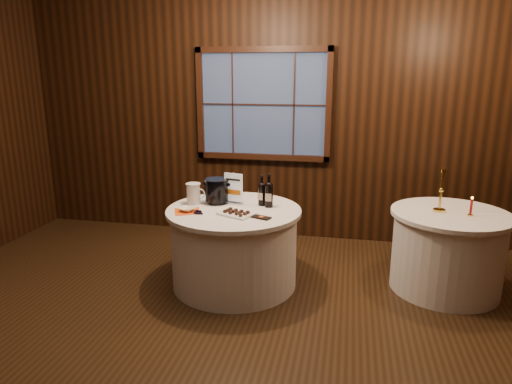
% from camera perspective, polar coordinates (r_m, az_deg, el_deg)
% --- Properties ---
extents(ground, '(6.00, 6.00, 0.00)m').
position_cam_1_polar(ground, '(3.77, -6.60, -17.80)').
color(ground, black).
rests_on(ground, ground).
extents(back_wall, '(6.00, 0.10, 3.00)m').
position_cam_1_polar(back_wall, '(5.61, 0.92, 9.82)').
color(back_wall, black).
rests_on(back_wall, ground).
extents(main_table, '(1.28, 1.28, 0.77)m').
position_cam_1_polar(main_table, '(4.45, -2.74, -6.83)').
color(main_table, silver).
rests_on(main_table, ground).
extents(side_table, '(1.08, 1.08, 0.77)m').
position_cam_1_polar(side_table, '(4.71, 22.76, -6.80)').
color(side_table, silver).
rests_on(side_table, ground).
extents(sign_stand, '(0.19, 0.13, 0.32)m').
position_cam_1_polar(sign_stand, '(4.46, -2.77, -0.14)').
color(sign_stand, '#B5B6BD').
rests_on(sign_stand, main_table).
extents(port_bottle_left, '(0.07, 0.08, 0.30)m').
position_cam_1_polar(port_bottle_left, '(4.40, 0.74, -0.04)').
color(port_bottle_left, black).
rests_on(port_bottle_left, main_table).
extents(port_bottle_right, '(0.08, 0.08, 0.33)m').
position_cam_1_polar(port_bottle_right, '(4.35, 1.63, -0.09)').
color(port_bottle_right, black).
rests_on(port_bottle_right, main_table).
extents(ice_bucket, '(0.24, 0.24, 0.25)m').
position_cam_1_polar(ice_bucket, '(4.49, -4.93, 0.19)').
color(ice_bucket, black).
rests_on(ice_bucket, main_table).
extents(chocolate_plate, '(0.37, 0.32, 0.04)m').
position_cam_1_polar(chocolate_plate, '(4.13, -2.50, -2.66)').
color(chocolate_plate, white).
rests_on(chocolate_plate, main_table).
extents(chocolate_box, '(0.19, 0.14, 0.01)m').
position_cam_1_polar(chocolate_box, '(4.05, 0.66, -3.20)').
color(chocolate_box, black).
rests_on(chocolate_box, main_table).
extents(grape_bunch, '(0.15, 0.09, 0.04)m').
position_cam_1_polar(grape_bunch, '(4.20, -7.16, -2.48)').
color(grape_bunch, black).
rests_on(grape_bunch, main_table).
extents(glass_pitcher, '(0.19, 0.15, 0.21)m').
position_cam_1_polar(glass_pitcher, '(4.50, -7.80, -0.19)').
color(glass_pitcher, white).
rests_on(glass_pitcher, main_table).
extents(orange_napkin, '(0.30, 0.30, 0.00)m').
position_cam_1_polar(orange_napkin, '(4.29, -8.58, -2.40)').
color(orange_napkin, '#E14D12').
rests_on(orange_napkin, main_table).
extents(cracker_bowl, '(0.18, 0.18, 0.03)m').
position_cam_1_polar(cracker_bowl, '(4.28, -8.59, -2.16)').
color(cracker_bowl, white).
rests_on(cracker_bowl, orange_napkin).
extents(brass_candlestick, '(0.11, 0.11, 0.40)m').
position_cam_1_polar(brass_candlestick, '(4.54, 22.08, -0.50)').
color(brass_candlestick, gold).
rests_on(brass_candlestick, side_table).
extents(red_candle, '(0.05, 0.05, 0.18)m').
position_cam_1_polar(red_candle, '(4.53, 25.29, -1.85)').
color(red_candle, gold).
rests_on(red_candle, side_table).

